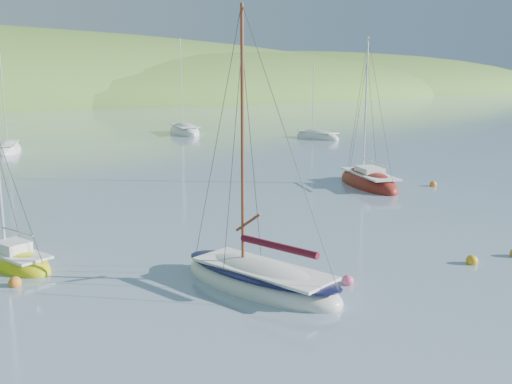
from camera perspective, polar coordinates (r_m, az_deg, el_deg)
ground at (r=21.66m, az=17.30°, el=-8.31°), size 700.00×700.00×0.00m
daysailer_white at (r=19.91m, az=0.42°, el=-8.84°), size 3.70×6.96×10.16m
sloop_red at (r=38.89m, az=11.17°, el=0.92°), size 5.10×7.54×10.59m
sailboat_yellow at (r=24.00m, az=-23.11°, el=-6.40°), size 2.77×4.65×5.78m
distant_sloop_a at (r=60.98m, az=-23.64°, el=3.87°), size 4.82×7.65×10.30m
distant_sloop_b at (r=74.77m, az=-7.17°, el=5.96°), size 5.83×9.79×13.19m
distant_sloop_d at (r=68.69m, az=6.13°, el=5.48°), size 2.54×6.76×9.56m
mooring_buoys at (r=25.90m, az=12.82°, el=-4.58°), size 27.82×11.80×0.48m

